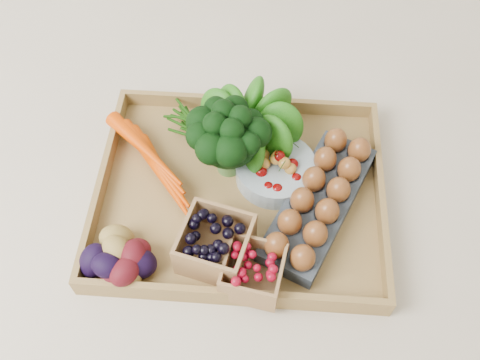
# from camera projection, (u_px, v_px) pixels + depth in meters

# --- Properties ---
(ground) EXTENTS (4.00, 4.00, 0.00)m
(ground) POSITION_uv_depth(u_px,v_px,m) (240.00, 197.00, 1.06)
(ground) COLOR beige
(ground) RESTS_ON ground
(tray) EXTENTS (0.55, 0.45, 0.01)m
(tray) POSITION_uv_depth(u_px,v_px,m) (240.00, 195.00, 1.05)
(tray) COLOR olive
(tray) RESTS_ON ground
(carrots) EXTENTS (0.22, 0.16, 0.05)m
(carrots) POSITION_uv_depth(u_px,v_px,m) (153.00, 159.00, 1.06)
(carrots) COLOR #D93E00
(carrots) RESTS_ON tray
(lettuce) EXTENTS (0.14, 0.14, 0.14)m
(lettuce) POSITION_uv_depth(u_px,v_px,m) (248.00, 121.00, 1.06)
(lettuce) COLOR #114A0B
(lettuce) RESTS_ON tray
(broccoli) EXTENTS (0.16, 0.16, 0.12)m
(broccoli) POSITION_uv_depth(u_px,v_px,m) (228.00, 149.00, 1.03)
(broccoli) COLOR black
(broccoli) RESTS_ON tray
(cherry_bowl) EXTENTS (0.16, 0.16, 0.04)m
(cherry_bowl) POSITION_uv_depth(u_px,v_px,m) (276.00, 170.00, 1.05)
(cherry_bowl) COLOR #8C9EA5
(cherry_bowl) RESTS_ON tray
(egg_carton) EXTENTS (0.23, 0.33, 0.04)m
(egg_carton) POSITION_uv_depth(u_px,v_px,m) (318.00, 204.00, 1.01)
(egg_carton) COLOR #373D46
(egg_carton) RESTS_ON tray
(potatoes) EXTENTS (0.15, 0.15, 0.09)m
(potatoes) POSITION_uv_depth(u_px,v_px,m) (120.00, 260.00, 0.92)
(potatoes) COLOR #3F0A10
(potatoes) RESTS_ON tray
(punnet_blackberry) EXTENTS (0.14, 0.14, 0.08)m
(punnet_blackberry) POSITION_uv_depth(u_px,v_px,m) (215.00, 244.00, 0.94)
(punnet_blackberry) COLOR black
(punnet_blackberry) RESTS_ON tray
(punnet_raspberry) EXTENTS (0.12, 0.12, 0.07)m
(punnet_raspberry) POSITION_uv_depth(u_px,v_px,m) (253.00, 272.00, 0.91)
(punnet_raspberry) COLOR maroon
(punnet_raspberry) RESTS_ON tray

